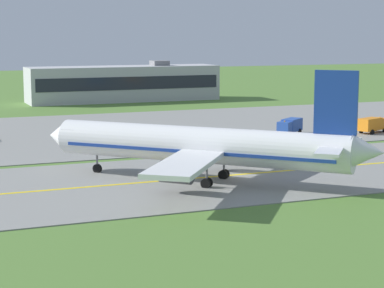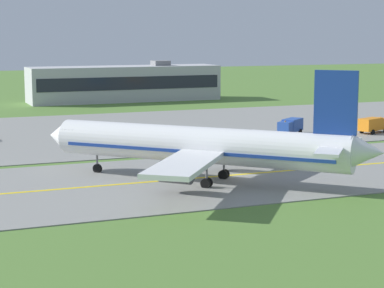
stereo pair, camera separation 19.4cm
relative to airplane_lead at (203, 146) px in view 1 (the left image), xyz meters
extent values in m
plane|color=#517A33|center=(5.29, 2.05, -4.13)|extent=(500.00, 500.00, 0.00)
cube|color=gray|center=(5.29, 2.05, -4.08)|extent=(240.00, 28.00, 0.10)
cube|color=gray|center=(15.29, 44.05, -4.08)|extent=(140.00, 52.00, 0.10)
cube|color=yellow|center=(5.29, 2.05, -4.03)|extent=(220.00, 0.60, 0.01)
cylinder|color=white|center=(-0.34, 0.35, 0.07)|extent=(26.79, 26.95, 4.00)
cone|color=white|center=(-13.16, 13.27, 0.07)|extent=(4.53, 4.52, 3.80)
cone|color=white|center=(12.62, -12.72, 0.47)|extent=(4.67, 4.67, 3.40)
cube|color=navy|center=(-0.34, 0.35, -0.43)|extent=(24.93, 25.08, 0.36)
cube|color=#1E232D|center=(-11.61, 11.70, 0.77)|extent=(3.68, 3.67, 0.70)
cube|color=white|center=(-4.83, -7.20, -0.43)|extent=(12.90, 14.85, 0.50)
cylinder|color=#47474C|center=(-4.82, -4.37, -1.83)|extent=(4.03, 4.03, 2.30)
cylinder|color=black|center=(-5.94, -3.24, -1.83)|extent=(1.67, 1.66, 2.10)
cube|color=white|center=(7.24, 4.77, -0.43)|extent=(14.89, 12.82, 0.50)
cylinder|color=#47474C|center=(4.41, 4.78, -1.83)|extent=(4.03, 4.03, 2.30)
cylinder|color=black|center=(3.28, 5.92, -1.83)|extent=(1.67, 1.66, 2.10)
cube|color=navy|center=(10.22, -10.30, 5.32)|extent=(3.38, 3.41, 6.50)
cube|color=white|center=(8.09, -12.70, 0.87)|extent=(5.65, 6.17, 0.30)
cube|color=white|center=(12.63, -8.19, 0.87)|extent=(6.18, 5.63, 0.30)
cylinder|color=slate|center=(-9.50, 9.57, -2.76)|extent=(0.24, 0.24, 1.65)
cylinder|color=black|center=(-9.50, 9.57, -3.58)|extent=(1.02, 1.03, 1.10)
cylinder|color=slate|center=(-0.78, -2.90, -2.76)|extent=(0.24, 0.24, 1.65)
cylinder|color=black|center=(-0.98, -3.10, -3.58)|extent=(1.02, 1.03, 1.10)
cylinder|color=black|center=(-0.59, -2.71, -3.58)|extent=(1.02, 1.03, 1.10)
cylinder|color=slate|center=(2.91, 0.76, -2.76)|extent=(0.24, 0.24, 1.65)
cylinder|color=black|center=(2.72, 0.56, -3.58)|extent=(1.02, 1.03, 1.10)
cylinder|color=black|center=(3.11, 0.95, -3.58)|extent=(1.02, 1.03, 1.10)
cube|color=#264CA5|center=(25.86, 27.58, -2.63)|extent=(2.64, 2.68, 1.80)
cube|color=#1E232D|center=(25.26, 27.12, -2.32)|extent=(1.21, 1.54, 0.81)
cube|color=#264CA5|center=(28.25, 29.40, -2.53)|extent=(4.61, 4.22, 2.00)
cylinder|color=orange|center=(25.86, 27.58, -1.63)|extent=(0.20, 0.20, 0.18)
cylinder|color=black|center=(26.47, 26.79, -3.68)|extent=(0.90, 0.78, 0.90)
cylinder|color=black|center=(25.26, 28.38, -3.68)|extent=(0.90, 0.78, 0.90)
cylinder|color=black|center=(29.55, 29.08, -3.68)|extent=(0.90, 0.78, 0.90)
cylinder|color=black|center=(28.28, 30.75, -3.68)|extent=(0.90, 0.78, 0.90)
cube|color=orange|center=(43.26, 26.30, -2.63)|extent=(2.40, 2.52, 1.80)
cube|color=#1E232D|center=(43.97, 26.58, -2.32)|extent=(0.78, 1.76, 0.81)
cube|color=orange|center=(40.46, 25.21, -2.53)|extent=(4.68, 3.48, 2.00)
cylinder|color=orange|center=(43.26, 26.30, -1.63)|extent=(0.20, 0.20, 0.18)
cylinder|color=black|center=(42.90, 27.23, -3.68)|extent=(0.95, 0.61, 0.90)
cylinder|color=black|center=(39.30, 25.89, -3.68)|extent=(0.95, 0.61, 0.90)
cylinder|color=black|center=(40.06, 23.93, -3.68)|extent=(0.95, 0.61, 0.90)
cube|color=#B2B2B7|center=(19.69, 95.78, 0.10)|extent=(46.41, 10.60, 8.47)
cube|color=#1E232D|center=(19.69, 90.43, 0.53)|extent=(44.55, 0.10, 3.05)
cube|color=slate|center=(28.97, 95.78, 4.94)|extent=(4.00, 4.00, 1.20)
camera|label=1|loc=(-30.29, -71.34, 12.25)|focal=66.77mm
camera|label=2|loc=(-30.11, -71.41, 12.25)|focal=66.77mm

